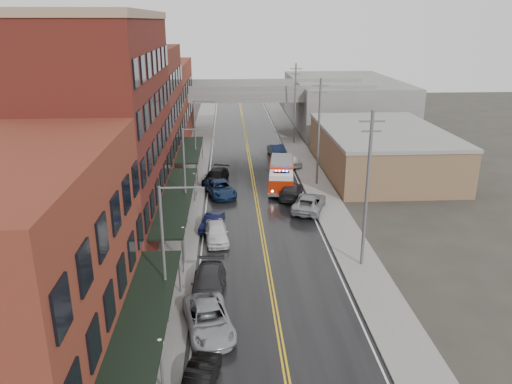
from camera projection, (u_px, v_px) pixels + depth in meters
name	position (u px, v px, depth m)	size (l,w,h in m)	color
road	(257.00, 201.00, 52.12)	(11.00, 160.00, 0.02)	black
sidewalk_left	(186.00, 201.00, 51.70)	(3.00, 160.00, 0.15)	slate
sidewalk_right	(326.00, 199.00, 52.49)	(3.00, 160.00, 0.15)	slate
curb_left	(202.00, 201.00, 51.79)	(0.30, 160.00, 0.15)	gray
curb_right	(310.00, 199.00, 52.40)	(0.30, 160.00, 0.15)	gray
brick_building_a	(22.00, 271.00, 24.91)	(9.00, 18.00, 12.00)	maroon
brick_building_b	(104.00, 132.00, 41.86)	(9.00, 20.00, 18.00)	#521715
brick_building_c	(139.00, 113.00, 58.87)	(9.00, 15.00, 15.00)	#5B261B
brick_building_far	(159.00, 103.00, 75.88)	(9.00, 20.00, 12.00)	maroon
tan_building	(381.00, 152.00, 61.61)	(14.00, 22.00, 5.00)	#806145
right_far_block	(344.00, 102.00, 89.55)	(18.00, 30.00, 8.00)	slate
awning_0	(143.00, 319.00, 26.20)	(2.60, 16.00, 3.09)	black
awning_1	(177.00, 198.00, 44.14)	(2.60, 18.00, 3.09)	black
awning_2	(190.00, 149.00, 60.66)	(2.60, 13.00, 3.09)	black
globe_lamp_0	(160.00, 353.00, 24.59)	(0.44, 0.44, 3.12)	#59595B
globe_lamp_1	(183.00, 237.00, 37.81)	(0.44, 0.44, 3.12)	#59595B
globe_lamp_2	(194.00, 181.00, 51.02)	(0.44, 0.44, 3.12)	#59595B
street_lamp_0	(167.00, 248.00, 29.31)	(2.64, 0.22, 9.00)	#59595B
street_lamp_1	(187.00, 171.00, 44.42)	(2.64, 0.22, 9.00)	#59595B
street_lamp_2	(197.00, 132.00, 59.52)	(2.64, 0.22, 9.00)	#59595B
utility_pole_0	(367.00, 188.00, 36.30)	(1.80, 0.24, 12.00)	#59595B
utility_pole_1	(319.00, 131.00, 55.18)	(1.80, 0.24, 12.00)	#59595B
utility_pole_2	(295.00, 102.00, 74.05)	(1.80, 0.24, 12.00)	#59595B
overpass	(245.00, 98.00, 80.38)	(40.00, 10.00, 7.50)	slate
fire_truck	(281.00, 174.00, 55.62)	(4.09, 8.53, 3.02)	#A52007
parked_car_left_1	(199.00, 381.00, 25.11)	(1.40, 4.02, 1.33)	black
parked_car_left_2	(209.00, 320.00, 30.03)	(2.63, 5.69, 1.58)	#95999C
parked_car_left_3	(209.00, 284.00, 34.07)	(2.27, 5.58, 1.62)	#29292C
parked_car_left_4	(216.00, 232.00, 42.38)	(1.90, 4.73, 1.61)	white
parked_car_left_5	(212.00, 222.00, 44.87)	(1.40, 4.01, 1.32)	black
parked_car_left_6	(220.00, 189.00, 53.44)	(2.60, 5.64, 1.57)	#132447
parked_car_left_7	(216.00, 177.00, 57.51)	(2.20, 5.40, 1.57)	black
parked_car_right_0	(309.00, 203.00, 49.18)	(2.73, 5.92, 1.64)	gray
parked_car_right_1	(291.00, 190.00, 52.86)	(2.21, 5.43, 1.57)	black
parked_car_right_2	(290.00, 161.00, 64.19)	(1.80, 4.47, 1.52)	white
parked_car_right_3	(276.00, 150.00, 69.30)	(1.75, 5.02, 1.65)	black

